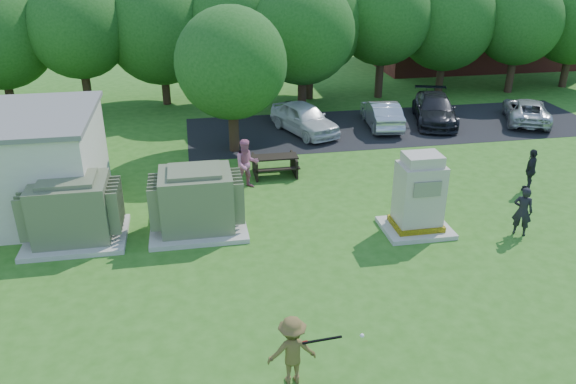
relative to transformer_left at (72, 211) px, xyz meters
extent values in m
plane|color=#2D6619|center=(6.50, -4.50, -0.97)|extent=(120.00, 120.00, 0.00)
cube|color=maroon|center=(24.50, 22.50, 3.03)|extent=(15.00, 8.00, 8.00)
cube|color=#232326|center=(13.50, 9.00, -0.96)|extent=(20.00, 6.00, 0.01)
cube|color=beige|center=(0.00, 0.00, -0.89)|extent=(3.00, 2.40, 0.15)
cube|color=#636B4C|center=(0.00, 0.00, 0.08)|extent=(2.20, 1.80, 1.80)
cube|color=#636B4C|center=(0.00, 0.00, 1.04)|extent=(1.60, 1.30, 0.12)
cube|color=#636B4C|center=(-1.27, 0.00, 0.11)|extent=(0.32, 1.50, 1.35)
cube|color=#636B4C|center=(1.27, 0.00, 0.11)|extent=(0.32, 1.50, 1.35)
cube|color=beige|center=(3.70, 0.00, -0.89)|extent=(3.00, 2.40, 0.15)
cube|color=#666F4D|center=(3.70, 0.00, 0.08)|extent=(2.20, 1.80, 1.80)
cube|color=#666F4D|center=(3.70, 0.00, 1.04)|extent=(1.60, 1.30, 0.12)
cube|color=#666F4D|center=(2.43, 0.00, 0.11)|extent=(0.32, 1.50, 1.35)
cube|color=#666F4D|center=(4.97, 0.00, 0.11)|extent=(0.32, 1.50, 1.35)
cube|color=beige|center=(10.47, -1.27, -0.90)|extent=(2.11, 1.72, 0.14)
cube|color=yellow|center=(10.47, -1.27, -0.74)|extent=(1.48, 1.20, 0.17)
cube|color=beige|center=(10.47, -1.27, 0.30)|extent=(1.34, 1.05, 1.91)
cube|color=beige|center=(10.47, -1.27, 1.43)|extent=(1.10, 0.86, 0.34)
cube|color=gray|center=(10.47, -1.83, 0.69)|extent=(0.86, 0.04, 0.48)
cube|color=black|center=(6.79, 4.02, -0.24)|extent=(1.78, 0.69, 0.06)
cube|color=black|center=(6.79, 4.56, -0.53)|extent=(1.78, 0.25, 0.05)
cube|color=black|center=(6.79, 3.47, -0.53)|extent=(1.78, 0.25, 0.05)
cube|color=black|center=(6.02, 4.02, -0.60)|extent=(0.08, 1.33, 0.73)
cube|color=black|center=(7.56, 4.02, -0.60)|extent=(0.08, 1.33, 0.73)
imported|color=brown|center=(5.39, -7.09, -0.18)|extent=(1.03, 0.60, 1.58)
imported|color=black|center=(13.54, -2.11, -0.17)|extent=(0.70, 0.65, 1.60)
imported|color=#CA6B90|center=(5.59, 2.96, -0.03)|extent=(1.00, 0.83, 1.87)
imported|color=#232328|center=(15.68, 0.91, -0.17)|extent=(0.90, 0.96, 1.59)
imported|color=silver|center=(8.97, 8.83, -0.26)|extent=(3.06, 4.50, 1.42)
imported|color=#B9BABE|center=(12.85, 9.06, -0.32)|extent=(1.78, 4.05, 1.29)
imported|color=black|center=(15.67, 9.27, -0.29)|extent=(3.16, 5.02, 1.35)
imported|color=silver|center=(20.21, 8.54, -0.39)|extent=(3.47, 4.61, 1.16)
cylinder|color=black|center=(5.99, -7.17, 0.07)|extent=(0.85, 0.12, 0.06)
cylinder|color=maroon|center=(5.58, -7.18, 0.07)|extent=(0.22, 0.08, 0.06)
sphere|color=white|center=(6.79, -7.31, 0.18)|extent=(0.09, 0.09, 0.09)
cylinder|color=#47301E|center=(-5.50, 14.90, 0.23)|extent=(0.44, 0.44, 2.40)
cylinder|color=#47301E|center=(-1.50, 14.30, 0.43)|extent=(0.44, 0.44, 2.80)
sphere|color=#235B1C|center=(-1.50, 14.30, 3.33)|extent=(5.00, 5.00, 5.00)
cylinder|color=#47301E|center=(2.50, 15.10, 0.18)|extent=(0.44, 0.44, 2.30)
sphere|color=#235B1C|center=(2.50, 15.10, 3.07)|extent=(5.80, 5.80, 5.80)
cylinder|color=#47301E|center=(6.50, 14.20, 0.38)|extent=(0.44, 0.44, 2.70)
sphere|color=#235B1C|center=(6.50, 14.20, 3.35)|extent=(5.40, 5.40, 5.40)
cylinder|color=#47301E|center=(10.50, 14.80, 0.28)|extent=(0.44, 0.44, 2.50)
sphere|color=#235B1C|center=(10.50, 14.80, 3.33)|extent=(6.00, 6.00, 6.00)
cylinder|color=#47301E|center=(14.50, 14.40, 0.48)|extent=(0.44, 0.44, 2.90)
sphere|color=#235B1C|center=(14.50, 14.40, 3.49)|extent=(5.20, 5.20, 5.20)
cylinder|color=#47301E|center=(18.50, 15.00, 0.23)|extent=(0.44, 0.44, 2.40)
sphere|color=#235B1C|center=(18.50, 15.00, 3.11)|extent=(5.60, 5.60, 5.60)
cylinder|color=#47301E|center=(22.50, 14.10, 0.33)|extent=(0.44, 0.44, 2.60)
sphere|color=#235B1C|center=(22.50, 14.10, 3.07)|extent=(4.80, 4.80, 4.80)
cylinder|color=#47301E|center=(26.50, 14.70, 0.28)|extent=(0.44, 0.44, 2.50)
sphere|color=#235B1C|center=(26.50, 14.70, 3.15)|extent=(5.40, 5.40, 5.40)
cylinder|color=#47301E|center=(5.50, 7.00, 0.23)|extent=(0.44, 0.44, 2.40)
sphere|color=#235B1C|center=(5.50, 7.00, 2.81)|extent=(4.60, 4.60, 4.60)
cylinder|color=#47301E|center=(9.50, 12.00, 0.33)|extent=(0.44, 0.44, 2.60)
sphere|color=#235B1C|center=(9.50, 12.00, 3.19)|extent=(5.20, 5.20, 5.20)
camera|label=1|loc=(3.69, -15.99, 7.54)|focal=35.00mm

